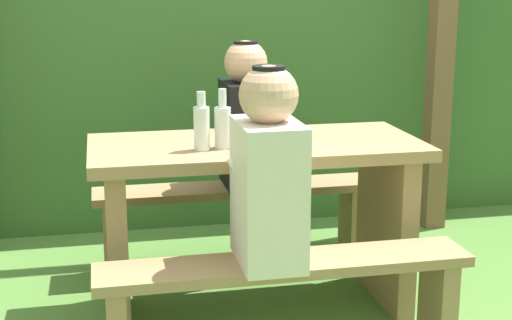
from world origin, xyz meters
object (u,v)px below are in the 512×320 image
at_px(bench_far, 235,209).
at_px(bottle_right, 223,125).
at_px(bench_near, 285,290).
at_px(bottle_left, 202,126).
at_px(bottle_center, 257,121).
at_px(person_white_shirt, 268,173).
at_px(person_black_coat, 246,120).
at_px(picnic_table, 256,198).
at_px(drinking_glass, 289,136).

bearing_deg(bench_far, bottle_right, -104.49).
bearing_deg(bench_far, bench_near, -90.00).
distance_m(bench_near, bottle_left, 0.73).
bearing_deg(bottle_left, bottle_center, 7.81).
relative_size(person_white_shirt, person_black_coat, 1.00).
xyz_separation_m(picnic_table, person_white_shirt, (-0.07, -0.51, 0.25)).
xyz_separation_m(person_white_shirt, bottle_right, (-0.09, 0.42, 0.10)).
xyz_separation_m(person_white_shirt, bottle_center, (0.05, 0.44, 0.11)).
bearing_deg(bottle_left, bench_near, -58.88).
bearing_deg(picnic_table, bottle_center, -98.74).
xyz_separation_m(bench_near, drinking_glass, (0.11, 0.39, 0.50)).
height_order(bench_near, drinking_glass, drinking_glass).
bearing_deg(person_white_shirt, bottle_center, 83.08).
relative_size(person_black_coat, bottle_right, 2.95).
bearing_deg(picnic_table, drinking_glass, -50.80).
xyz_separation_m(bottle_right, bottle_center, (0.15, 0.01, 0.01)).
height_order(bench_near, bottle_center, bottle_center).
bearing_deg(bottle_center, drinking_glass, -24.10).
distance_m(picnic_table, bottle_center, 0.36).
distance_m(picnic_table, bench_near, 0.56).
distance_m(person_white_shirt, bottle_right, 0.44).
height_order(drinking_glass, bottle_center, bottle_center).
bearing_deg(person_black_coat, bench_near, -93.28).
height_order(picnic_table, bottle_left, bottle_left).
distance_m(bench_near, bench_far, 1.04).
xyz_separation_m(person_white_shirt, bottle_left, (-0.18, 0.40, 0.10)).
bearing_deg(person_white_shirt, person_black_coat, 83.12).
bearing_deg(drinking_glass, picnic_table, 129.20).
xyz_separation_m(bench_far, bottle_right, (-0.16, -0.61, 0.55)).
relative_size(picnic_table, person_white_shirt, 1.95).
bearing_deg(bottle_center, picnic_table, 81.26).
bearing_deg(picnic_table, bottle_left, -155.76).
relative_size(person_white_shirt, drinking_glass, 7.48).
distance_m(drinking_glass, bottle_center, 0.14).
bearing_deg(bench_near, person_black_coat, 86.72).
relative_size(person_black_coat, drinking_glass, 7.48).
bearing_deg(bench_far, bottle_left, -111.36).
bearing_deg(bottle_right, picnic_table, 30.09).
xyz_separation_m(picnic_table, drinking_glass, (0.11, -0.13, 0.30)).
relative_size(bottle_right, bottle_center, 0.94).
xyz_separation_m(bottle_left, bottle_right, (0.09, 0.02, -0.00)).
bearing_deg(bench_near, bottle_center, 91.58).
height_order(person_black_coat, bottle_left, person_black_coat).
distance_m(drinking_glass, bottle_left, 0.36).
xyz_separation_m(person_black_coat, bottle_left, (-0.30, -0.63, 0.10)).
distance_m(bottle_left, bottle_right, 0.09).
height_order(bench_near, bottle_left, bottle_left).
relative_size(drinking_glass, bottle_right, 0.39).
height_order(bench_far, bottle_left, bottle_left).
height_order(bench_near, person_black_coat, person_black_coat).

